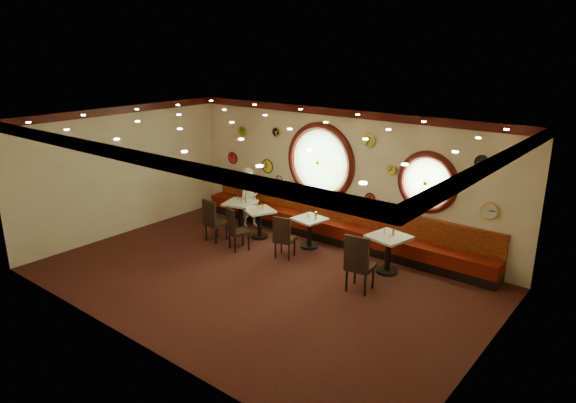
# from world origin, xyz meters

# --- Properties ---
(floor) EXTENTS (9.00, 6.00, 0.00)m
(floor) POSITION_xyz_m (0.00, 0.00, 0.00)
(floor) COLOR #331111
(floor) RESTS_ON ground
(ceiling) EXTENTS (9.00, 6.00, 0.02)m
(ceiling) POSITION_xyz_m (0.00, 0.00, 3.20)
(ceiling) COLOR gold
(ceiling) RESTS_ON wall_back
(wall_back) EXTENTS (9.00, 0.02, 3.20)m
(wall_back) POSITION_xyz_m (0.00, 3.00, 1.60)
(wall_back) COLOR beige
(wall_back) RESTS_ON floor
(wall_front) EXTENTS (9.00, 0.02, 3.20)m
(wall_front) POSITION_xyz_m (0.00, -3.00, 1.60)
(wall_front) COLOR beige
(wall_front) RESTS_ON floor
(wall_left) EXTENTS (0.02, 6.00, 3.20)m
(wall_left) POSITION_xyz_m (-4.50, 0.00, 1.60)
(wall_left) COLOR beige
(wall_left) RESTS_ON floor
(wall_right) EXTENTS (0.02, 6.00, 3.20)m
(wall_right) POSITION_xyz_m (4.50, 0.00, 1.60)
(wall_right) COLOR beige
(wall_right) RESTS_ON floor
(molding_back) EXTENTS (9.00, 0.10, 0.18)m
(molding_back) POSITION_xyz_m (0.00, 2.95, 3.11)
(molding_back) COLOR #3A0C0A
(molding_back) RESTS_ON wall_back
(molding_front) EXTENTS (9.00, 0.10, 0.18)m
(molding_front) POSITION_xyz_m (0.00, -2.95, 3.11)
(molding_front) COLOR #3A0C0A
(molding_front) RESTS_ON wall_back
(molding_left) EXTENTS (0.10, 6.00, 0.18)m
(molding_left) POSITION_xyz_m (-4.45, 0.00, 3.11)
(molding_left) COLOR #3A0C0A
(molding_left) RESTS_ON wall_back
(molding_right) EXTENTS (0.10, 6.00, 0.18)m
(molding_right) POSITION_xyz_m (4.45, 0.00, 3.11)
(molding_right) COLOR #3A0C0A
(molding_right) RESTS_ON wall_back
(banquette_base) EXTENTS (8.00, 0.55, 0.20)m
(banquette_base) POSITION_xyz_m (0.00, 2.72, 0.10)
(banquette_base) COLOR black
(banquette_base) RESTS_ON floor
(banquette_seat) EXTENTS (8.00, 0.55, 0.30)m
(banquette_seat) POSITION_xyz_m (0.00, 2.72, 0.35)
(banquette_seat) COLOR #581007
(banquette_seat) RESTS_ON banquette_base
(banquette_back) EXTENTS (8.00, 0.10, 0.55)m
(banquette_back) POSITION_xyz_m (0.00, 2.94, 0.75)
(banquette_back) COLOR #5F070A
(banquette_back) RESTS_ON wall_back
(porthole_left_glass) EXTENTS (1.66, 0.02, 1.66)m
(porthole_left_glass) POSITION_xyz_m (-0.60, 3.00, 1.85)
(porthole_left_glass) COLOR #86B96F
(porthole_left_glass) RESTS_ON wall_back
(porthole_left_frame) EXTENTS (1.98, 0.18, 1.98)m
(porthole_left_frame) POSITION_xyz_m (-0.60, 2.98, 1.85)
(porthole_left_frame) COLOR #3A0C0A
(porthole_left_frame) RESTS_ON wall_back
(porthole_left_ring) EXTENTS (1.61, 0.03, 1.61)m
(porthole_left_ring) POSITION_xyz_m (-0.60, 2.95, 1.85)
(porthole_left_ring) COLOR gold
(porthole_left_ring) RESTS_ON wall_back
(porthole_right_glass) EXTENTS (1.10, 0.02, 1.10)m
(porthole_right_glass) POSITION_xyz_m (2.20, 3.00, 1.80)
(porthole_right_glass) COLOR #86B96F
(porthole_right_glass) RESTS_ON wall_back
(porthole_right_frame) EXTENTS (1.38, 0.18, 1.38)m
(porthole_right_frame) POSITION_xyz_m (2.20, 2.98, 1.80)
(porthole_right_frame) COLOR #3A0C0A
(porthole_right_frame) RESTS_ON wall_back
(porthole_right_ring) EXTENTS (1.09, 0.03, 1.09)m
(porthole_right_ring) POSITION_xyz_m (2.20, 2.95, 1.80)
(porthole_right_ring) COLOR gold
(porthole_right_ring) RESTS_ON wall_back
(wall_clock_0) EXTENTS (0.30, 0.03, 0.30)m
(wall_clock_0) POSITION_xyz_m (0.75, 2.96, 2.55)
(wall_clock_0) COLOR #ABCE40
(wall_clock_0) RESTS_ON wall_back
(wall_clock_1) EXTENTS (0.22, 0.03, 0.22)m
(wall_clock_1) POSITION_xyz_m (1.35, 2.96, 1.95)
(wall_clock_1) COLOR #DACF48
(wall_clock_1) RESTS_ON wall_back
(wall_clock_2) EXTENTS (0.24, 0.03, 0.24)m
(wall_clock_2) POSITION_xyz_m (0.85, 2.96, 1.20)
(wall_clock_2) COLOR red
(wall_clock_2) RESTS_ON wall_back
(wall_clock_3) EXTENTS (0.28, 0.03, 0.28)m
(wall_clock_3) POSITION_xyz_m (3.30, 2.96, 2.40)
(wall_clock_3) COLOR black
(wall_clock_3) RESTS_ON wall_back
(wall_clock_4) EXTENTS (0.24, 0.03, 0.24)m
(wall_clock_4) POSITION_xyz_m (-2.00, 2.96, 2.45)
(wall_clock_4) COLOR black
(wall_clock_4) RESTS_ON wall_back
(wall_clock_5) EXTENTS (0.36, 0.03, 0.36)m
(wall_clock_5) POSITION_xyz_m (-2.30, 2.96, 1.50)
(wall_clock_5) COLOR #F5F136
(wall_clock_5) RESTS_ON wall_back
(wall_clock_6) EXTENTS (0.34, 0.03, 0.34)m
(wall_clock_6) POSITION_xyz_m (3.55, 2.96, 1.45)
(wall_clock_6) COLOR silver
(wall_clock_6) RESTS_ON wall_back
(wall_clock_7) EXTENTS (0.26, 0.03, 0.26)m
(wall_clock_7) POSITION_xyz_m (-3.20, 2.96, 2.35)
(wall_clock_7) COLOR #82C026
(wall_clock_7) RESTS_ON wall_back
(wall_clock_8) EXTENTS (0.20, 0.03, 0.20)m
(wall_clock_8) POSITION_xyz_m (-1.90, 2.96, 1.20)
(wall_clock_8) COLOR white
(wall_clock_8) RESTS_ON wall_back
(wall_clock_9) EXTENTS (0.32, 0.03, 0.32)m
(wall_clock_9) POSITION_xyz_m (-3.60, 2.96, 1.55)
(wall_clock_9) COLOR red
(wall_clock_9) RESTS_ON wall_back
(table_a) EXTENTS (0.90, 0.90, 0.79)m
(table_a) POSITION_xyz_m (-2.22, 1.78, 0.50)
(table_a) COLOR black
(table_a) RESTS_ON floor
(table_b) EXTENTS (0.88, 0.88, 0.73)m
(table_b) POSITION_xyz_m (-1.56, 1.77, 0.46)
(table_b) COLOR black
(table_b) RESTS_ON floor
(table_c) EXTENTS (0.77, 0.77, 0.73)m
(table_c) POSITION_xyz_m (-0.21, 2.02, 0.46)
(table_c) COLOR black
(table_c) RESTS_ON floor
(table_d) EXTENTS (0.89, 0.89, 0.83)m
(table_d) POSITION_xyz_m (1.91, 1.93, 0.52)
(table_d) COLOR black
(table_d) RESTS_ON floor
(chair_a) EXTENTS (0.47, 0.47, 0.66)m
(chair_a) POSITION_xyz_m (-2.26, 0.86, 0.61)
(chair_a) COLOR black
(chair_a) RESTS_ON floor
(chair_b) EXTENTS (0.57, 0.57, 0.64)m
(chair_b) POSITION_xyz_m (-1.47, 0.81, 0.59)
(chair_b) COLOR black
(chair_b) RESTS_ON floor
(chair_c) EXTENTS (0.51, 0.51, 0.62)m
(chair_c) POSITION_xyz_m (-0.28, 1.14, 0.57)
(chair_c) COLOR black
(chair_c) RESTS_ON floor
(chair_d) EXTENTS (0.55, 0.55, 0.73)m
(chair_d) POSITION_xyz_m (1.88, 0.77, 0.68)
(chair_d) COLOR black
(chair_d) RESTS_ON floor
(condiment_a_salt) EXTENTS (0.04, 0.04, 0.11)m
(condiment_a_salt) POSITION_xyz_m (-2.36, 1.84, 0.85)
(condiment_a_salt) COLOR silver
(condiment_a_salt) RESTS_ON table_a
(condiment_b_salt) EXTENTS (0.03, 0.03, 0.09)m
(condiment_b_salt) POSITION_xyz_m (-1.66, 1.83, 0.78)
(condiment_b_salt) COLOR silver
(condiment_b_salt) RESTS_ON table_b
(condiment_c_salt) EXTENTS (0.04, 0.04, 0.11)m
(condiment_c_salt) POSITION_xyz_m (-0.30, 2.07, 0.79)
(condiment_c_salt) COLOR #BCBBC0
(condiment_c_salt) RESTS_ON table_c
(condiment_d_salt) EXTENTS (0.04, 0.04, 0.11)m
(condiment_d_salt) POSITION_xyz_m (1.79, 1.94, 0.88)
(condiment_d_salt) COLOR silver
(condiment_d_salt) RESTS_ON table_d
(condiment_a_pepper) EXTENTS (0.04, 0.04, 0.11)m
(condiment_a_pepper) POSITION_xyz_m (-2.17, 1.77, 0.85)
(condiment_a_pepper) COLOR #BABBBF
(condiment_a_pepper) RESTS_ON table_a
(condiment_b_pepper) EXTENTS (0.04, 0.04, 0.10)m
(condiment_b_pepper) POSITION_xyz_m (-1.54, 1.76, 0.78)
(condiment_b_pepper) COLOR silver
(condiment_b_pepper) RESTS_ON table_b
(condiment_c_pepper) EXTENTS (0.03, 0.03, 0.09)m
(condiment_c_pepper) POSITION_xyz_m (-0.21, 1.98, 0.78)
(condiment_c_pepper) COLOR silver
(condiment_c_pepper) RESTS_ON table_c
(condiment_d_pepper) EXTENTS (0.03, 0.03, 0.09)m
(condiment_d_pepper) POSITION_xyz_m (1.98, 1.83, 0.87)
(condiment_d_pepper) COLOR #B7B7BC
(condiment_d_pepper) RESTS_ON table_d
(condiment_a_bottle) EXTENTS (0.04, 0.04, 0.14)m
(condiment_a_bottle) POSITION_xyz_m (-2.07, 1.82, 0.86)
(condiment_a_bottle) COLOR gold
(condiment_a_bottle) RESTS_ON table_a
(condiment_b_bottle) EXTENTS (0.04, 0.04, 0.14)m
(condiment_b_bottle) POSITION_xyz_m (-1.49, 1.82, 0.80)
(condiment_b_bottle) COLOR yellow
(condiment_b_bottle) RESTS_ON table_b
(condiment_c_bottle) EXTENTS (0.06, 0.06, 0.18)m
(condiment_c_bottle) POSITION_xyz_m (-0.05, 2.05, 0.82)
(condiment_c_bottle) COLOR yellow
(condiment_c_bottle) RESTS_ON table_c
(condiment_d_bottle) EXTENTS (0.05, 0.05, 0.16)m
(condiment_d_bottle) POSITION_xyz_m (1.98, 1.97, 0.91)
(condiment_d_bottle) COLOR #C57D2E
(condiment_d_bottle) RESTS_ON table_d
(waiter) EXTENTS (0.51, 0.66, 1.60)m
(waiter) POSITION_xyz_m (-2.26, 2.20, 0.80)
(waiter) COLOR silver
(waiter) RESTS_ON floor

